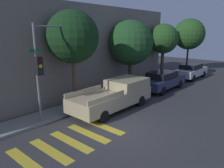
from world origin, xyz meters
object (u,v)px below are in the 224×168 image
object	(u,v)px
traffic_light_pole	(45,58)
tree_midblock	(130,43)
tree_far_end	(163,39)
pickup_truck	(115,95)
sedan_near_corner	(162,80)
tree_near_corner	(72,37)
tree_behind_truck	(189,34)
sedan_middle	(191,71)

from	to	relation	value
traffic_light_pole	tree_midblock	size ratio (longest dim) A/B	0.91
traffic_light_pole	tree_far_end	distance (m)	13.35
pickup_truck	tree_midblock	xyz separation A→B (m)	(4.20, 2.02, 2.90)
sedan_near_corner	tree_near_corner	world-z (taller)	tree_near_corner
sedan_near_corner	tree_behind_truck	size ratio (longest dim) A/B	0.77
traffic_light_pole	pickup_truck	size ratio (longest dim) A/B	0.91
sedan_middle	tree_near_corner	bearing A→B (deg)	171.35
traffic_light_pole	tree_behind_truck	distance (m)	19.40
traffic_light_pole	tree_midblock	world-z (taller)	tree_midblock
traffic_light_pole	sedan_near_corner	distance (m)	10.17
tree_near_corner	tree_behind_truck	size ratio (longest dim) A/B	0.97
sedan_middle	tree_behind_truck	xyz separation A→B (m)	(3.72, 2.02, 3.53)
traffic_light_pole	tree_midblock	distance (m)	8.08
sedan_near_corner	tree_far_end	distance (m)	5.16
tree_far_end	tree_behind_truck	distance (m)	6.05
tree_far_end	tree_behind_truck	bearing A→B (deg)	0.00
sedan_near_corner	tree_near_corner	size ratio (longest dim) A/B	0.79
sedan_near_corner	tree_near_corner	bearing A→B (deg)	164.73
tree_far_end	tree_near_corner	bearing A→B (deg)	180.00
sedan_middle	tree_behind_truck	bearing A→B (deg)	28.53
tree_far_end	pickup_truck	bearing A→B (deg)	-167.96
sedan_near_corner	sedan_middle	bearing A→B (deg)	0.00
tree_midblock	tree_behind_truck	world-z (taller)	tree_behind_truck
traffic_light_pole	tree_behind_truck	size ratio (longest dim) A/B	0.83
sedan_middle	tree_behind_truck	distance (m)	5.51
pickup_truck	tree_far_end	distance (m)	10.16
tree_near_corner	tree_midblock	xyz separation A→B (m)	(5.69, 0.00, -0.56)
tree_far_end	tree_behind_truck	xyz separation A→B (m)	(6.04, 0.00, 0.39)
sedan_near_corner	tree_far_end	size ratio (longest dim) A/B	0.87
traffic_light_pole	tree_behind_truck	bearing A→B (deg)	2.23
sedan_near_corner	tree_midblock	distance (m)	3.99
traffic_light_pole	sedan_middle	bearing A→B (deg)	-4.64
traffic_light_pole	tree_near_corner	xyz separation A→B (m)	(2.35, 0.75, 0.95)
tree_midblock	tree_far_end	distance (m)	5.29
sedan_near_corner	sedan_middle	size ratio (longest dim) A/B	1.05
tree_far_end	sedan_near_corner	bearing A→B (deg)	-150.45
pickup_truck	traffic_light_pole	bearing A→B (deg)	161.71
sedan_near_corner	traffic_light_pole	bearing A→B (deg)	172.59
traffic_light_pole	pickup_truck	xyz separation A→B (m)	(3.84, -1.27, -2.51)
pickup_truck	tree_near_corner	distance (m)	4.28
tree_near_corner	tree_midblock	world-z (taller)	tree_near_corner
tree_midblock	tree_far_end	world-z (taller)	tree_midblock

